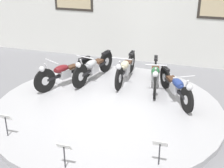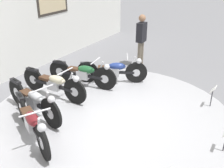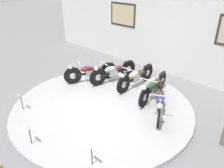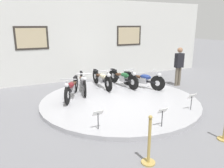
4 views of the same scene
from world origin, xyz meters
TOP-DOWN VIEW (x-y plane):
  - ground_plane at (0.00, 0.00)m, footprint 60.00×60.00m
  - display_platform at (0.00, 0.00)m, footprint 5.44×5.44m
  - back_wall at (0.00, 3.78)m, footprint 14.00×0.22m
  - motorcycle_maroon at (-1.49, 0.82)m, footprint 0.96×1.79m
  - motorcycle_silver at (-0.88, 1.40)m, footprint 0.60×1.97m
  - motorcycle_cream at (-0.00, 1.61)m, footprint 0.54×1.99m
  - motorcycle_green at (0.88, 1.39)m, footprint 0.54×1.97m
  - motorcycle_blue at (1.49, 0.82)m, footprint 1.02×1.72m
  - info_placard_front_left at (-1.53, -1.81)m, footprint 0.26×0.11m
  - info_placard_front_centre at (0.00, -2.37)m, footprint 0.26×0.11m
  - info_placard_front_right at (1.53, -1.81)m, footprint 0.26×0.11m

SIDE VIEW (x-z plane):
  - ground_plane at x=0.00m, z-range 0.00..0.00m
  - display_platform at x=0.00m, z-range 0.00..0.13m
  - info_placard_front_left at x=-1.53m, z-range 0.24..0.75m
  - info_placard_front_centre at x=0.00m, z-range 0.24..0.75m
  - info_placard_front_right at x=1.53m, z-range 0.24..0.75m
  - motorcycle_blue at x=1.49m, z-range 0.11..0.89m
  - motorcycle_green at x=0.88m, z-range 0.12..0.91m
  - motorcycle_cream at x=0.00m, z-range 0.12..0.91m
  - motorcycle_maroon at x=-1.49m, z-range 0.12..0.92m
  - motorcycle_silver at x=-0.88m, z-range 0.12..0.93m
  - back_wall at x=0.00m, z-range 0.00..3.81m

